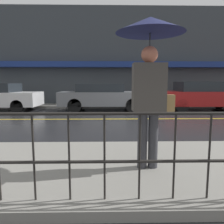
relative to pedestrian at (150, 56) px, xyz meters
name	(u,v)px	position (x,y,z in m)	size (l,w,h in m)	color
ground_plane	(136,119)	(0.51, 5.41, -1.82)	(80.00, 80.00, 0.00)	#262628
sidewalk_near	(176,167)	(0.51, 0.16, -1.76)	(28.00, 2.69, 0.13)	gray
sidewalk_far	(126,106)	(0.51, 10.12, -1.76)	(28.00, 1.63, 0.13)	gray
lane_marking	(136,119)	(0.51, 5.41, -1.82)	(25.20, 0.12, 0.01)	gold
building_storefront	(125,57)	(0.51, 11.06, 1.26)	(28.00, 0.85, 6.22)	#383D42
railing_foreground	(210,144)	(0.51, -0.93, -1.07)	(12.00, 0.04, 0.99)	black
pedestrian	(150,56)	(0.00, 0.00, 0.00)	(1.00, 1.00, 2.24)	#333338
car_grey	(103,96)	(-0.85, 8.23, -1.08)	(4.56, 1.93, 1.40)	slate
car_red	(201,96)	(4.36, 8.23, -1.04)	(4.38, 1.92, 1.51)	maroon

